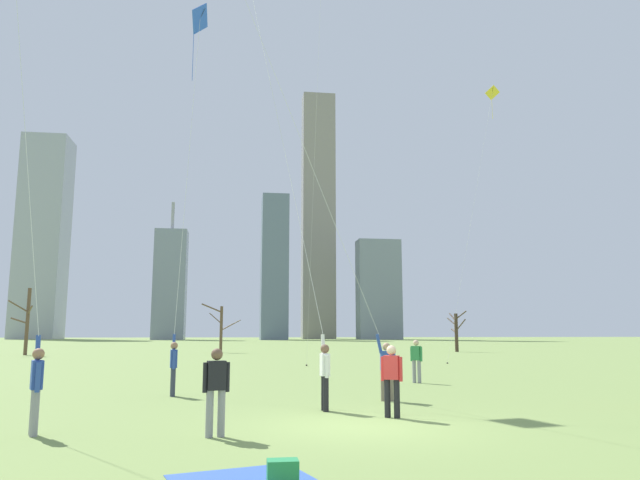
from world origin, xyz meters
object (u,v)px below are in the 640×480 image
object	(u,v)px
kite_flyer_midfield_right_green	(301,250)
bare_tree_rightmost	(456,330)
bystander_strolling_midfield	(392,377)
kite_flyer_far_back_pink	(25,196)
distant_kite_drifting_right_yellow	(489,116)
kite_flyer_foreground_right_blue	(182,255)
picnic_spot	(265,475)
bare_tree_right_of_center	(27,320)
bystander_watching_nearby	(216,387)
kite_flyer_midfield_center_teal	(340,247)
bystander_far_off_by_trees	(416,359)
bare_tree_far_right_edge	(221,327)

from	to	relation	value
kite_flyer_midfield_right_green	bare_tree_rightmost	bearing A→B (deg)	63.72
bystander_strolling_midfield	kite_flyer_midfield_right_green	bearing A→B (deg)	119.45
kite_flyer_far_back_pink	distant_kite_drifting_right_yellow	distance (m)	33.13
kite_flyer_foreground_right_blue	picnic_spot	xyz separation A→B (m)	(2.24, -11.98, -4.35)
bystander_strolling_midfield	bare_tree_right_of_center	distance (m)	45.05
kite_flyer_midfield_right_green	kite_flyer_foreground_right_blue	bearing A→B (deg)	137.19
kite_flyer_foreground_right_blue	distant_kite_drifting_right_yellow	world-z (taller)	distant_kite_drifting_right_yellow
bystander_watching_nearby	kite_flyer_midfield_center_teal	bearing A→B (deg)	59.45
distant_kite_drifting_right_yellow	kite_flyer_far_back_pink	bearing A→B (deg)	-132.62
bystander_watching_nearby	kite_flyer_far_back_pink	bearing A→B (deg)	157.89
bystander_far_off_by_trees	picnic_spot	bearing A→B (deg)	-114.20
bystander_far_off_by_trees	bystander_strolling_midfield	size ratio (longest dim) A/B	1.00
bystander_far_off_by_trees	bare_tree_far_right_edge	world-z (taller)	bare_tree_far_right_edge
bare_tree_rightmost	bystander_far_off_by_trees	bearing A→B (deg)	-113.15
bystander_far_off_by_trees	bystander_watching_nearby	xyz separation A→B (m)	(-7.23, -10.90, 0.00)
kite_flyer_far_back_pink	bare_tree_right_of_center	world-z (taller)	kite_flyer_far_back_pink
kite_flyer_midfield_center_teal	kite_flyer_far_back_pink	size ratio (longest dim) A/B	0.93
picnic_spot	bystander_watching_nearby	bearing A→B (deg)	102.23
kite_flyer_midfield_right_green	bare_tree_far_right_edge	distance (m)	40.56
picnic_spot	bare_tree_far_right_edge	bearing A→B (deg)	92.10
bystander_far_off_by_trees	bare_tree_far_right_edge	distance (m)	35.63
kite_flyer_foreground_right_blue	picnic_spot	bearing A→B (deg)	-79.40
kite_flyer_midfield_center_teal	kite_flyer_foreground_right_blue	size ratio (longest dim) A/B	1.32
distant_kite_drifting_right_yellow	kite_flyer_midfield_right_green	bearing A→B (deg)	-127.08
picnic_spot	kite_flyer_midfield_center_teal	bearing A→B (deg)	74.20
kite_flyer_far_back_pink	bare_tree_rightmost	world-z (taller)	kite_flyer_far_back_pink
kite_flyer_far_back_pink	kite_flyer_midfield_center_teal	bearing A→B (deg)	27.71
picnic_spot	bystander_strolling_midfield	bearing A→B (deg)	60.20
bystander_watching_nearby	bare_tree_rightmost	bearing A→B (deg)	64.13
bystander_watching_nearby	picnic_spot	distance (m)	3.67
bare_tree_rightmost	kite_flyer_midfield_right_green	bearing A→B (deg)	-116.28
bystander_far_off_by_trees	bare_tree_rightmost	size ratio (longest dim) A/B	0.41
bystander_strolling_midfield	kite_flyer_midfield_center_teal	bearing A→B (deg)	98.45
kite_flyer_midfield_right_green	picnic_spot	xyz separation A→B (m)	(-1.38, -8.63, -4.15)
kite_flyer_midfield_center_teal	kite_flyer_foreground_right_blue	world-z (taller)	kite_flyer_midfield_center_teal
kite_flyer_far_back_pink	picnic_spot	size ratio (longest dim) A/B	10.35
bystander_watching_nearby	distant_kite_drifting_right_yellow	distance (m)	33.53
kite_flyer_midfield_center_teal	bystander_watching_nearby	xyz separation A→B (m)	(-3.36, -5.69, -3.53)
kite_flyer_midfield_center_teal	bare_tree_right_of_center	xyz separation A→B (m)	(-20.44, 36.12, -1.50)
bystander_watching_nearby	kite_flyer_foreground_right_blue	bearing A→B (deg)	99.92
kite_flyer_far_back_pink	picnic_spot	bearing A→B (deg)	-46.35
kite_flyer_midfield_right_green	picnic_spot	bearing A→B (deg)	-99.06
picnic_spot	kite_flyer_foreground_right_blue	bearing A→B (deg)	100.60
kite_flyer_midfield_right_green	bare_tree_far_right_edge	size ratio (longest dim) A/B	4.54
bystander_strolling_midfield	bare_tree_rightmost	bearing A→B (deg)	67.40
kite_flyer_midfield_center_teal	bare_tree_far_right_edge	size ratio (longest dim) A/B	4.45
kite_flyer_far_back_pink	picnic_spot	world-z (taller)	kite_flyer_far_back_pink
kite_flyer_foreground_right_blue	bystander_watching_nearby	distance (m)	9.31
bare_tree_right_of_center	bare_tree_rightmost	distance (m)	38.92
distant_kite_drifting_right_yellow	bare_tree_right_of_center	size ratio (longest dim) A/B	3.29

